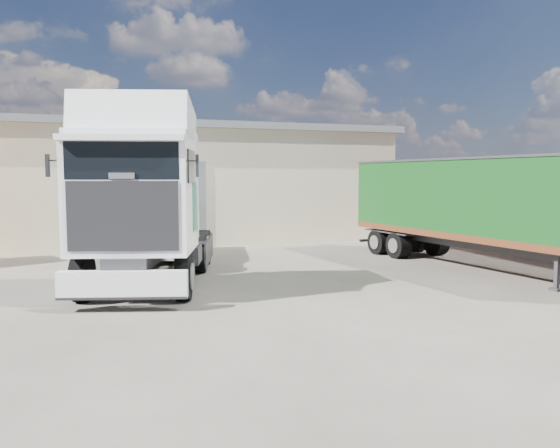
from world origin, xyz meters
name	(u,v)px	position (x,y,z in m)	size (l,w,h in m)	color
ground	(284,297)	(0.00, 0.00, 0.00)	(120.00, 120.00, 0.00)	#282620
warehouse	(60,183)	(-6.00, 16.00, 2.66)	(30.60, 12.60, 5.42)	beige
brick_boundary_wall	(496,218)	(11.50, 6.00, 1.25)	(0.35, 26.00, 2.50)	maroon
tractor_unit	(143,211)	(-3.22, 1.99, 2.09)	(4.69, 7.76, 4.96)	black
box_trailer	(479,202)	(7.33, 1.91, 2.18)	(3.59, 10.95, 3.57)	#2D2D30
panel_van	(175,235)	(-1.67, 7.39, 0.85)	(2.44, 4.26, 1.64)	black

